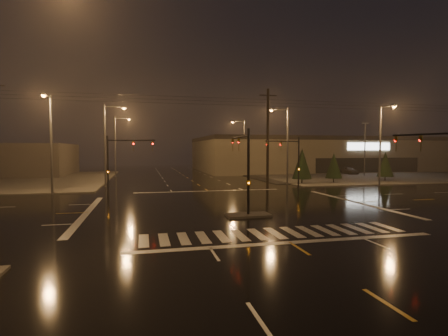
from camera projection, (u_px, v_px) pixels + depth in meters
The scene contains 23 objects.
ground at pixel (234, 207), 27.82m from camera, with size 140.00×140.00×0.00m, color black.
sidewalk_ne at pixel (351, 174), 63.77m from camera, with size 36.00×36.00×0.12m, color #403E39.
median_island at pixel (248, 215), 23.93m from camera, with size 3.00×1.60×0.15m, color #403E39.
crosswalk at pixel (275, 233), 19.07m from camera, with size 15.00×2.60×0.01m, color beige.
stop_bar_near at pixel (290, 243), 17.12m from camera, with size 16.00×0.50×0.01m, color beige.
stop_bar_far at pixel (208, 191), 38.52m from camera, with size 16.00×0.50×0.01m, color beige.
parking_lot at pixel (382, 175), 62.95m from camera, with size 50.00×24.00×0.08m, color black.
retail_building at pixel (330, 153), 80.25m from camera, with size 60.20×28.30×7.20m.
signal_mast_median at pixel (245, 161), 24.64m from camera, with size 0.25×4.59×6.00m.
signal_mast_ne at pixel (292, 156), 39.63m from camera, with size 4.84×1.86×6.00m.
signal_mast_nw at pixel (118, 157), 35.34m from camera, with size 4.84×1.86×6.00m.
signal_mast_se at pixel (444, 164), 20.45m from camera, with size 1.55×3.87×6.00m.
streetlight_1 at pixel (108, 140), 42.50m from camera, with size 2.77×0.32×10.00m.
streetlight_2 at pixel (117, 142), 58.07m from camera, with size 2.77×0.32×10.00m.
streetlight_3 at pixel (285, 140), 45.61m from camera, with size 2.77×0.32×10.00m.
streetlight_4 at pixel (243, 143), 65.06m from camera, with size 2.77×0.32×10.00m.
streetlight_5 at pixel (50, 137), 34.79m from camera, with size 0.32×2.77×10.00m.
streetlight_6 at pixel (382, 140), 43.36m from camera, with size 0.32×2.77×10.00m.
utility_pole_1 at pixel (268, 137), 42.92m from camera, with size 2.20×0.32×12.00m.
conifer_0 at pixel (302, 164), 46.37m from camera, with size 2.59×2.59×4.74m.
conifer_1 at pixel (334, 165), 47.41m from camera, with size 2.23×2.23×4.19m.
conifer_2 at pixel (385, 164), 50.08m from camera, with size 2.29×2.29×4.27m.
car_parked at pixel (349, 171), 63.91m from camera, with size 1.76×4.37×1.49m, color black.
Camera 1 is at (-6.98, -26.73, 4.56)m, focal length 28.00 mm.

